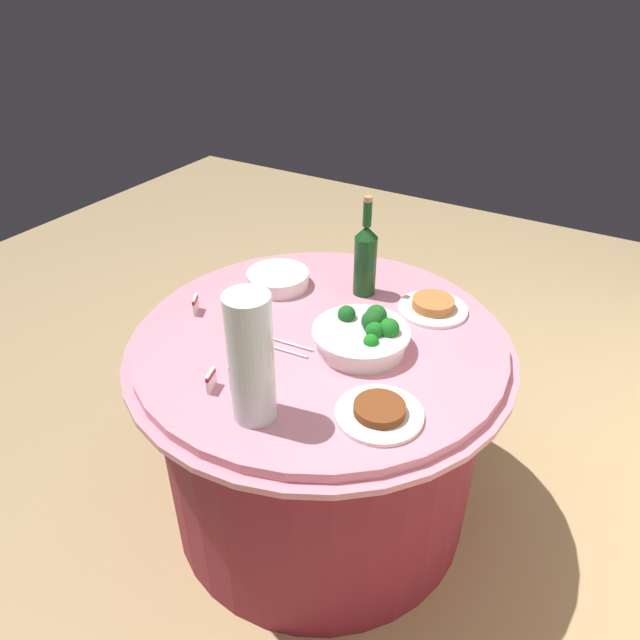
{
  "coord_description": "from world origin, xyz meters",
  "views": [
    {
      "loc": [
        1.24,
        0.74,
        1.73
      ],
      "look_at": [
        0.0,
        0.0,
        0.79
      ],
      "focal_mm": 32.96,
      "sensor_mm": 36.0,
      "label": 1
    }
  ],
  "objects_px": {
    "wine_bottle": "(366,258)",
    "decorative_fruit_vase": "(251,362)",
    "plate_stack": "(278,279)",
    "label_placard_front": "(196,304)",
    "food_plate_peanuts": "(433,306)",
    "broccoli_bowl": "(363,335)",
    "food_plate_stir_fry": "(379,412)",
    "label_placard_mid": "(211,379)",
    "serving_tongs": "(283,346)"
  },
  "relations": [
    {
      "from": "broccoli_bowl",
      "to": "food_plate_stir_fry",
      "type": "bearing_deg",
      "value": 35.01
    },
    {
      "from": "label_placard_mid",
      "to": "decorative_fruit_vase",
      "type": "bearing_deg",
      "value": 82.23
    },
    {
      "from": "decorative_fruit_vase",
      "to": "label_placard_mid",
      "type": "bearing_deg",
      "value": -97.77
    },
    {
      "from": "food_plate_peanuts",
      "to": "broccoli_bowl",
      "type": "bearing_deg",
      "value": -19.12
    },
    {
      "from": "label_placard_front",
      "to": "label_placard_mid",
      "type": "distance_m",
      "value": 0.39
    },
    {
      "from": "food_plate_peanuts",
      "to": "food_plate_stir_fry",
      "type": "xyz_separation_m",
      "value": [
        0.53,
        0.07,
        -0.0
      ]
    },
    {
      "from": "food_plate_stir_fry",
      "to": "wine_bottle",
      "type": "bearing_deg",
      "value": -149.61
    },
    {
      "from": "food_plate_peanuts",
      "to": "label_placard_front",
      "type": "bearing_deg",
      "value": -58.74
    },
    {
      "from": "wine_bottle",
      "to": "food_plate_peanuts",
      "type": "xyz_separation_m",
      "value": [
        -0.01,
        0.24,
        -0.11
      ]
    },
    {
      "from": "serving_tongs",
      "to": "label_placard_mid",
      "type": "height_order",
      "value": "label_placard_mid"
    },
    {
      "from": "food_plate_peanuts",
      "to": "food_plate_stir_fry",
      "type": "distance_m",
      "value": 0.53
    },
    {
      "from": "wine_bottle",
      "to": "label_placard_front",
      "type": "xyz_separation_m",
      "value": [
        0.38,
        -0.4,
        -0.1
      ]
    },
    {
      "from": "wine_bottle",
      "to": "label_placard_front",
      "type": "bearing_deg",
      "value": -46.71
    },
    {
      "from": "plate_stack",
      "to": "decorative_fruit_vase",
      "type": "distance_m",
      "value": 0.66
    },
    {
      "from": "serving_tongs",
      "to": "label_placard_front",
      "type": "height_order",
      "value": "label_placard_front"
    },
    {
      "from": "food_plate_stir_fry",
      "to": "label_placard_front",
      "type": "bearing_deg",
      "value": -101.38
    },
    {
      "from": "broccoli_bowl",
      "to": "decorative_fruit_vase",
      "type": "xyz_separation_m",
      "value": [
        0.39,
        -0.1,
        0.12
      ]
    },
    {
      "from": "wine_bottle",
      "to": "decorative_fruit_vase",
      "type": "bearing_deg",
      "value": 3.25
    },
    {
      "from": "broccoli_bowl",
      "to": "label_placard_front",
      "type": "xyz_separation_m",
      "value": [
        0.1,
        -0.54,
        -0.01
      ]
    },
    {
      "from": "wine_bottle",
      "to": "broccoli_bowl",
      "type": "bearing_deg",
      "value": 26.02
    },
    {
      "from": "decorative_fruit_vase",
      "to": "food_plate_peanuts",
      "type": "xyz_separation_m",
      "value": [
        -0.68,
        0.2,
        -0.14
      ]
    },
    {
      "from": "serving_tongs",
      "to": "food_plate_peanuts",
      "type": "distance_m",
      "value": 0.5
    },
    {
      "from": "serving_tongs",
      "to": "food_plate_stir_fry",
      "type": "height_order",
      "value": "food_plate_stir_fry"
    },
    {
      "from": "plate_stack",
      "to": "serving_tongs",
      "type": "xyz_separation_m",
      "value": [
        0.29,
        0.22,
        -0.02
      ]
    },
    {
      "from": "broccoli_bowl",
      "to": "wine_bottle",
      "type": "relative_size",
      "value": 0.83
    },
    {
      "from": "wine_bottle",
      "to": "food_plate_stir_fry",
      "type": "relative_size",
      "value": 1.53
    },
    {
      "from": "food_plate_stir_fry",
      "to": "label_placard_mid",
      "type": "xyz_separation_m",
      "value": [
        0.13,
        -0.42,
        0.02
      ]
    },
    {
      "from": "serving_tongs",
      "to": "broccoli_bowl",
      "type": "bearing_deg",
      "value": 120.89
    },
    {
      "from": "broccoli_bowl",
      "to": "serving_tongs",
      "type": "relative_size",
      "value": 1.67
    },
    {
      "from": "label_placard_mid",
      "to": "food_plate_peanuts",
      "type": "bearing_deg",
      "value": 151.77
    },
    {
      "from": "decorative_fruit_vase",
      "to": "plate_stack",
      "type": "bearing_deg",
      "value": -150.92
    },
    {
      "from": "food_plate_peanuts",
      "to": "label_placard_mid",
      "type": "xyz_separation_m",
      "value": [
        0.66,
        -0.35,
        0.01
      ]
    },
    {
      "from": "food_plate_peanuts",
      "to": "label_placard_mid",
      "type": "height_order",
      "value": "label_placard_mid"
    },
    {
      "from": "serving_tongs",
      "to": "label_placard_front",
      "type": "distance_m",
      "value": 0.34
    },
    {
      "from": "plate_stack",
      "to": "serving_tongs",
      "type": "distance_m",
      "value": 0.36
    },
    {
      "from": "food_plate_stir_fry",
      "to": "label_placard_front",
      "type": "relative_size",
      "value": 4.0
    },
    {
      "from": "plate_stack",
      "to": "label_placard_front",
      "type": "distance_m",
      "value": 0.3
    },
    {
      "from": "food_plate_stir_fry",
      "to": "label_placard_mid",
      "type": "distance_m",
      "value": 0.44
    },
    {
      "from": "food_plate_peanuts",
      "to": "label_placard_mid",
      "type": "bearing_deg",
      "value": -28.23
    },
    {
      "from": "label_placard_front",
      "to": "wine_bottle",
      "type": "bearing_deg",
      "value": 133.29
    },
    {
      "from": "label_placard_front",
      "to": "food_plate_stir_fry",
      "type": "bearing_deg",
      "value": 78.62
    },
    {
      "from": "broccoli_bowl",
      "to": "plate_stack",
      "type": "distance_m",
      "value": 0.45
    },
    {
      "from": "label_placard_front",
      "to": "plate_stack",
      "type": "bearing_deg",
      "value": 155.21
    },
    {
      "from": "wine_bottle",
      "to": "label_placard_mid",
      "type": "bearing_deg",
      "value": -10.19
    },
    {
      "from": "plate_stack",
      "to": "label_placard_mid",
      "type": "height_order",
      "value": "label_placard_mid"
    },
    {
      "from": "broccoli_bowl",
      "to": "label_placard_mid",
      "type": "height_order",
      "value": "broccoli_bowl"
    },
    {
      "from": "broccoli_bowl",
      "to": "serving_tongs",
      "type": "distance_m",
      "value": 0.23
    },
    {
      "from": "wine_bottle",
      "to": "plate_stack",
      "type": "bearing_deg",
      "value": -69.02
    },
    {
      "from": "plate_stack",
      "to": "food_plate_peanuts",
      "type": "bearing_deg",
      "value": 102.62
    },
    {
      "from": "wine_bottle",
      "to": "serving_tongs",
      "type": "height_order",
      "value": "wine_bottle"
    }
  ]
}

